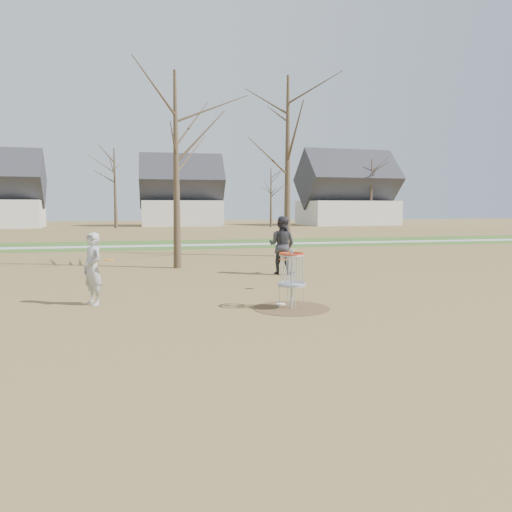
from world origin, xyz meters
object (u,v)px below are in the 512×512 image
(player_throwing, at_px, (282,245))
(disc_grounded, at_px, (281,304))
(player_standing, at_px, (93,269))
(disc_golf_basket, at_px, (292,270))

(player_throwing, bearing_deg, disc_grounded, 111.45)
(player_standing, distance_m, disc_golf_basket, 4.78)
(player_standing, height_order, player_throwing, player_throwing)
(player_standing, xyz_separation_m, disc_grounded, (4.42, -1.04, -0.86))
(disc_grounded, distance_m, disc_golf_basket, 1.02)
(disc_grounded, bearing_deg, disc_golf_basket, -75.38)
(player_throwing, relative_size, disc_grounded, 9.29)
(player_standing, relative_size, player_throwing, 0.86)
(player_standing, height_order, disc_golf_basket, player_standing)
(disc_golf_basket, bearing_deg, player_throwing, 76.00)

